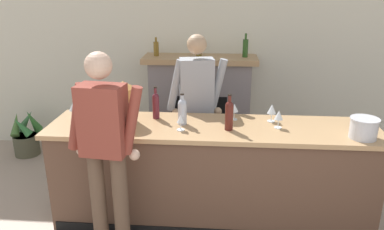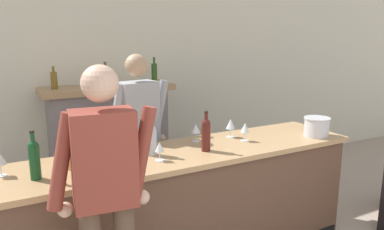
# 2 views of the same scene
# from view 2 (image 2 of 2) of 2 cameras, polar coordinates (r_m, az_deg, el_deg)

# --- Properties ---
(wall_back_panel) EXTENTS (12.00, 0.07, 2.75)m
(wall_back_panel) POSITION_cam_2_polar(r_m,az_deg,el_deg) (4.71, -10.99, 4.92)
(wall_back_panel) COLOR silver
(wall_back_panel) RESTS_ON ground_plane
(bar_counter) EXTENTS (3.12, 0.73, 1.01)m
(bar_counter) POSITION_cam_2_polar(r_m,az_deg,el_deg) (3.33, -0.97, -13.72)
(bar_counter) COLOR brown
(bar_counter) RESTS_ON ground_plane
(fireplace_stone) EXTENTS (1.48, 0.52, 1.69)m
(fireplace_stone) POSITION_cam_2_polar(r_m,az_deg,el_deg) (4.54, -12.37, -4.12)
(fireplace_stone) COLOR gray
(fireplace_stone) RESTS_ON ground_plane
(person_customer) EXTENTS (0.66, 0.34, 1.80)m
(person_customer) POSITION_cam_2_polar(r_m,az_deg,el_deg) (2.32, -12.98, -12.55)
(person_customer) COLOR brown
(person_customer) RESTS_ON ground_plane
(person_bartender) EXTENTS (0.65, 0.35, 1.79)m
(person_bartender) POSITION_cam_2_polar(r_m,az_deg,el_deg) (3.60, -8.10, -3.52)
(person_bartender) COLOR #3C353D
(person_bartender) RESTS_ON ground_plane
(copper_dispenser) EXTENTS (0.23, 0.27, 0.41)m
(copper_dispenser) POSITION_cam_2_polar(r_m,az_deg,el_deg) (2.85, -16.73, -3.59)
(copper_dispenser) COLOR #BF813D
(copper_dispenser) RESTS_ON bar_counter
(ice_bucket_steel) EXTENTS (0.25, 0.25, 0.18)m
(ice_bucket_steel) POSITION_cam_2_polar(r_m,az_deg,el_deg) (3.75, 18.46, -1.71)
(ice_bucket_steel) COLOR silver
(ice_bucket_steel) RESTS_ON bar_counter
(wine_bottle_cabernet_heavy) EXTENTS (0.08, 0.08, 0.34)m
(wine_bottle_cabernet_heavy) POSITION_cam_2_polar(r_m,az_deg,el_deg) (3.10, 2.15, -2.82)
(wine_bottle_cabernet_heavy) COLOR #4C1A15
(wine_bottle_cabernet_heavy) RESTS_ON bar_counter
(wine_bottle_port_short) EXTENTS (0.07, 0.07, 0.34)m
(wine_bottle_port_short) POSITION_cam_2_polar(r_m,az_deg,el_deg) (2.72, -22.89, -6.06)
(wine_bottle_port_short) COLOR #144822
(wine_bottle_port_short) RESTS_ON bar_counter
(wine_bottle_riesling_slim) EXTENTS (0.07, 0.07, 0.32)m
(wine_bottle_riesling_slim) POSITION_cam_2_polar(r_m,az_deg,el_deg) (3.06, -12.05, -3.45)
(wine_bottle_riesling_slim) COLOR #561B26
(wine_bottle_riesling_slim) RESTS_ON bar_counter
(wine_bottle_merlot_tall) EXTENTS (0.08, 0.08, 0.30)m
(wine_bottle_merlot_tall) POSITION_cam_2_polar(r_m,az_deg,el_deg) (3.01, -6.18, -3.59)
(wine_bottle_merlot_tall) COLOR #A5B0C0
(wine_bottle_merlot_tall) RESTS_ON bar_counter
(wine_glass_near_bucket) EXTENTS (0.08, 0.08, 0.18)m
(wine_glass_near_bucket) POSITION_cam_2_polar(r_m,az_deg,el_deg) (3.53, 5.89, -1.46)
(wine_glass_near_bucket) COLOR silver
(wine_glass_near_bucket) RESTS_ON bar_counter
(wine_glass_front_left) EXTENTS (0.07, 0.07, 0.15)m
(wine_glass_front_left) POSITION_cam_2_polar(r_m,az_deg,el_deg) (2.88, -4.96, -5.03)
(wine_glass_front_left) COLOR silver
(wine_glass_front_left) RESTS_ON bar_counter
(wine_glass_back_row) EXTENTS (0.08, 0.08, 0.16)m
(wine_glass_back_row) POSITION_cam_2_polar(r_m,az_deg,el_deg) (3.37, 0.58, -2.15)
(wine_glass_back_row) COLOR silver
(wine_glass_back_row) RESTS_ON bar_counter
(wine_glass_by_dispenser) EXTENTS (0.09, 0.09, 0.17)m
(wine_glass_by_dispenser) POSITION_cam_2_polar(r_m,az_deg,el_deg) (2.88, -27.25, -5.98)
(wine_glass_by_dispenser) COLOR silver
(wine_glass_by_dispenser) RESTS_ON bar_counter
(wine_glass_mid_counter) EXTENTS (0.08, 0.08, 0.17)m
(wine_glass_mid_counter) POSITION_cam_2_polar(r_m,az_deg,el_deg) (3.42, 8.09, -2.00)
(wine_glass_mid_counter) COLOR silver
(wine_glass_mid_counter) RESTS_ON bar_counter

